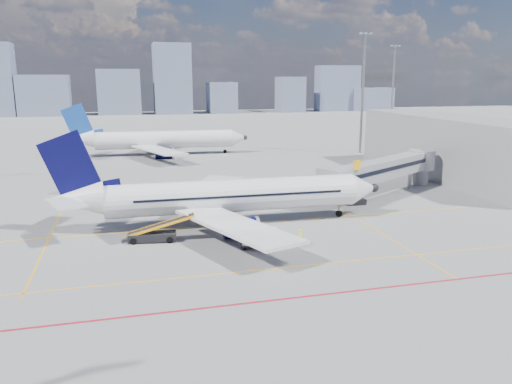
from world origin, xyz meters
TOP-DOWN VIEW (x-y plane):
  - ground at (0.00, 0.00)m, footprint 420.00×420.00m
  - apron_markings at (-0.58, -3.91)m, footprint 90.00×35.12m
  - jet_bridge at (23.51, 16.91)m, footprint 23.55×15.78m
  - terminal_block at (39.95, 26.00)m, footprint 10.00×42.00m
  - floodlight_mast_ne at (38.00, 55.00)m, footprint 3.20×0.61m
  - floodlight_mast_far at (65.00, 90.00)m, footprint 3.20×0.61m
  - distant_skyline at (-0.53, 190.00)m, footprint 245.18×15.04m
  - main_aircraft at (-1.93, 8.42)m, footprint 37.80×32.93m
  - second_aircraft at (-5.46, 62.97)m, footprint 38.60×33.62m
  - baggage_tug at (1.95, -0.04)m, footprint 2.49×2.01m
  - cargo_dolly at (0.25, -0.39)m, footprint 3.87×2.54m
  - belt_loader at (-9.55, 4.23)m, footprint 6.86×2.43m
  - ramp_worker at (4.16, -1.16)m, footprint 0.54×0.73m

SIDE VIEW (x-z plane):
  - ground at x=0.00m, z-range 0.00..0.00m
  - apron_markings at x=-0.58m, z-range 0.00..0.01m
  - belt_loader at x=-9.55m, z-range -0.67..2.09m
  - baggage_tug at x=1.95m, z-range -0.03..1.49m
  - ramp_worker at x=4.16m, z-range 0.00..1.82m
  - cargo_dolly at x=0.25m, z-range 0.09..2.05m
  - main_aircraft at x=-1.93m, z-range -2.29..8.74m
  - second_aircraft at x=-5.46m, z-range -2.40..8.85m
  - jet_bridge at x=23.51m, z-range 0.59..6.89m
  - terminal_block at x=39.95m, z-range 0.00..10.00m
  - distant_skyline at x=-0.53m, z-range -4.56..26.76m
  - floodlight_mast_ne at x=38.00m, z-range 0.86..26.31m
  - floodlight_mast_far at x=65.00m, z-range 0.86..26.31m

